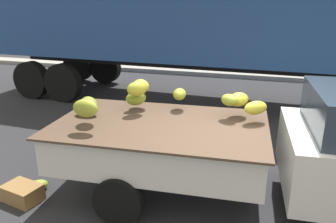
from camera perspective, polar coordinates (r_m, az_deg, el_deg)
The scene contains 6 objects.
ground at distance 4.79m, azimuth 12.25°, elevation -16.30°, with size 220.00×220.00×0.00m, color #28282B.
curb_strip at distance 12.86m, azimuth 15.81°, elevation 5.97°, with size 80.00×0.80×0.16m, color gray.
pickup_truck at distance 4.68m, azimuth 24.45°, elevation -6.11°, with size 5.34×2.15×1.70m.
semi_trailer at distance 9.08m, azimuth 5.10°, elevation 17.36°, with size 12.08×2.99×3.95m.
fallen_banana_bunch_near_tailgate at distance 5.41m, azimuth -21.80°, elevation -11.92°, with size 0.34×0.22×0.16m, color #8BA231.
produce_crate at distance 5.24m, azimuth -23.91°, elevation -12.77°, with size 0.52×0.36×0.24m, color olive.
Camera 1 is at (0.18, -3.96, 2.69)m, focal length 35.19 mm.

